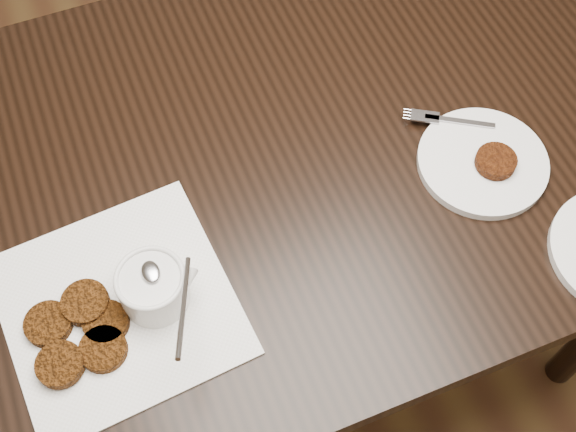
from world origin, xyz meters
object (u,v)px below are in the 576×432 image
at_px(sauce_ramekin, 149,277).
at_px(plate_with_patty, 484,159).
at_px(napkin, 118,306).
at_px(table, 268,262).

relative_size(sauce_ramekin, plate_with_patty, 0.65).
bearing_deg(plate_with_patty, sauce_ramekin, -176.89).
bearing_deg(napkin, plate_with_patty, 2.00).
relative_size(napkin, plate_with_patty, 1.52).
relative_size(table, sauce_ramekin, 10.21).
xyz_separation_m(napkin, plate_with_patty, (0.60, 0.02, 0.01)).
distance_m(napkin, sauce_ramekin, 0.09).
relative_size(table, plate_with_patty, 6.63).
xyz_separation_m(napkin, sauce_ramekin, (0.05, -0.01, 0.07)).
distance_m(table, napkin, 0.50).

